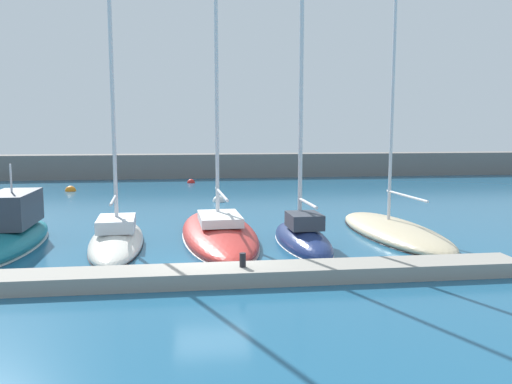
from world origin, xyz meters
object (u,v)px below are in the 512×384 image
at_px(motorboat_teal_nearest, 11,231).
at_px(mooring_buoy_orange, 71,191).
at_px(sailboat_sand_fifth, 393,230).
at_px(mooring_buoy_white, 219,202).
at_px(dock_bollard, 243,260).
at_px(sailboat_red_third, 219,229).
at_px(sailboat_ivory_second, 117,237).
at_px(mooring_buoy_red, 191,183).
at_px(sailboat_navy_fourth, 302,237).

xyz_separation_m(motorboat_teal_nearest, mooring_buoy_orange, (-1.74, 18.41, -0.60)).
relative_size(sailboat_sand_fifth, mooring_buoy_white, 18.64).
height_order(mooring_buoy_orange, dock_bollard, dock_bollard).
bearing_deg(sailboat_red_third, sailboat_sand_fifth, -96.73).
bearing_deg(dock_bollard, sailboat_sand_fifth, 39.51).
bearing_deg(sailboat_sand_fifth, mooring_buoy_orange, 40.49).
bearing_deg(mooring_buoy_orange, motorboat_teal_nearest, -84.59).
height_order(motorboat_teal_nearest, mooring_buoy_white, motorboat_teal_nearest).
bearing_deg(sailboat_ivory_second, mooring_buoy_orange, 13.86).
bearing_deg(sailboat_ivory_second, dock_bollard, -145.36).
xyz_separation_m(sailboat_sand_fifth, dock_bollard, (-7.41, -6.11, 0.48)).
relative_size(mooring_buoy_white, mooring_buoy_red, 1.24).
xyz_separation_m(sailboat_ivory_second, sailboat_red_third, (4.24, 0.82, 0.05)).
xyz_separation_m(motorboat_teal_nearest, sailboat_sand_fifth, (16.22, 0.05, -0.38)).
xyz_separation_m(sailboat_ivory_second, sailboat_sand_fifth, (12.03, 0.28, -0.09)).
height_order(sailboat_red_third, sailboat_sand_fifth, sailboat_red_third).
bearing_deg(sailboat_sand_fifth, sailboat_navy_fourth, 103.52).
bearing_deg(sailboat_sand_fifth, sailboat_ivory_second, 87.46).
height_order(sailboat_ivory_second, sailboat_red_third, sailboat_red_third).
bearing_deg(mooring_buoy_orange, mooring_buoy_red, 27.49).
bearing_deg(motorboat_teal_nearest, sailboat_navy_fourth, -97.75).
distance_m(motorboat_teal_nearest, sailboat_red_third, 8.45).
height_order(sailboat_navy_fourth, mooring_buoy_red, sailboat_navy_fourth).
bearing_deg(mooring_buoy_orange, sailboat_ivory_second, -72.35).
bearing_deg(mooring_buoy_red, mooring_buoy_white, -81.43).
bearing_deg(mooring_buoy_red, mooring_buoy_orange, -152.51).
distance_m(motorboat_teal_nearest, dock_bollard, 10.70).
distance_m(mooring_buoy_white, mooring_buoy_orange, 12.84).
distance_m(sailboat_navy_fourth, mooring_buoy_red, 24.87).
relative_size(mooring_buoy_red, dock_bollard, 1.51).
height_order(motorboat_teal_nearest, dock_bollard, motorboat_teal_nearest).
bearing_deg(mooring_buoy_orange, mooring_buoy_white, -32.76).
bearing_deg(sailboat_red_third, dock_bollard, -179.49).
relative_size(sailboat_sand_fifth, dock_bollard, 34.89).
distance_m(motorboat_teal_nearest, sailboat_ivory_second, 4.21).
distance_m(motorboat_teal_nearest, sailboat_sand_fifth, 16.23).
distance_m(sailboat_sand_fifth, mooring_buoy_white, 13.47).
height_order(mooring_buoy_red, dock_bollard, dock_bollard).
distance_m(sailboat_red_third, dock_bollard, 6.67).
bearing_deg(mooring_buoy_orange, sailboat_red_third, -60.29).
xyz_separation_m(sailboat_ivory_second, mooring_buoy_orange, (-5.93, 18.64, -0.30)).
bearing_deg(sailboat_ivory_second, sailboat_red_third, -82.85).
bearing_deg(sailboat_navy_fourth, sailboat_ivory_second, 79.45).
relative_size(sailboat_red_third, sailboat_sand_fifth, 1.46).
distance_m(sailboat_ivory_second, mooring_buoy_white, 12.67).
height_order(sailboat_red_third, mooring_buoy_orange, sailboat_red_third).
distance_m(sailboat_red_third, sailboat_sand_fifth, 7.81).
bearing_deg(sailboat_red_third, mooring_buoy_red, 0.08).
bearing_deg(mooring_buoy_red, sailboat_sand_fifth, -68.86).
relative_size(sailboat_sand_fifth, mooring_buoy_red, 23.17).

